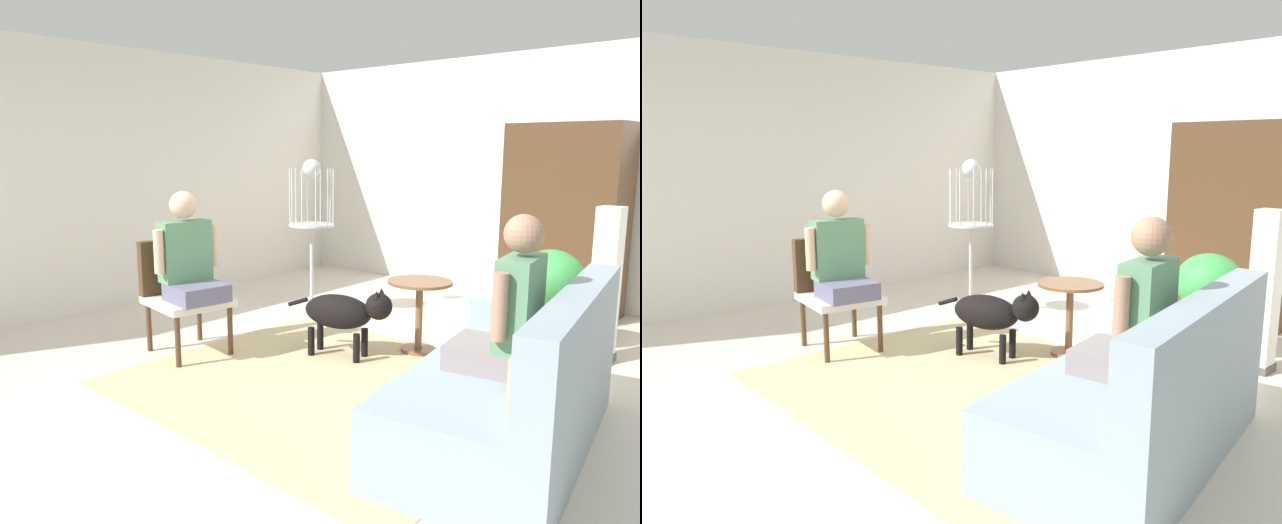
# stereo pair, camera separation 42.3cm
# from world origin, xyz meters

# --- Properties ---
(ground_plane) EXTENTS (8.11, 8.11, 0.00)m
(ground_plane) POSITION_xyz_m (0.00, 0.00, 0.00)
(ground_plane) COLOR beige
(back_wall) EXTENTS (6.83, 0.12, 2.72)m
(back_wall) POSITION_xyz_m (0.00, 3.44, 1.36)
(back_wall) COLOR silver
(back_wall) RESTS_ON ground
(left_wall) EXTENTS (0.12, 7.35, 2.72)m
(left_wall) POSITION_xyz_m (-3.17, 0.30, 1.36)
(left_wall) COLOR silver
(left_wall) RESTS_ON ground
(area_rug) EXTENTS (2.78, 2.41, 0.01)m
(area_rug) POSITION_xyz_m (0.10, -0.07, 0.00)
(area_rug) COLOR #C6B284
(area_rug) RESTS_ON ground
(couch) EXTENTS (1.23, 2.00, 0.94)m
(couch) POSITION_xyz_m (1.48, -0.05, 0.32)
(couch) COLOR #8EA0AD
(couch) RESTS_ON ground
(armchair) EXTENTS (0.69, 0.65, 0.93)m
(armchair) POSITION_xyz_m (-1.36, -0.31, 0.55)
(armchair) COLOR #4C331E
(armchair) RESTS_ON ground
(person_on_couch) EXTENTS (0.52, 0.56, 0.88)m
(person_on_couch) POSITION_xyz_m (1.43, -0.08, 0.80)
(person_on_couch) COLOR gray
(person_on_armchair) EXTENTS (0.52, 0.57, 0.87)m
(person_on_armchair) POSITION_xyz_m (-1.20, -0.33, 0.82)
(person_on_armchair) COLOR slate
(round_end_table) EXTENTS (0.53, 0.53, 0.61)m
(round_end_table) POSITION_xyz_m (0.15, 0.98, 0.42)
(round_end_table) COLOR brown
(round_end_table) RESTS_ON ground
(dog) EXTENTS (0.89, 0.43, 0.60)m
(dog) POSITION_xyz_m (-0.21, 0.46, 0.38)
(dog) COLOR black
(dog) RESTS_ON ground
(bird_cage_stand) EXTENTS (0.46, 0.46, 1.58)m
(bird_cage_stand) POSITION_xyz_m (-1.30, 1.23, 0.90)
(bird_cage_stand) COLOR silver
(bird_cage_stand) RESTS_ON ground
(potted_plant) EXTENTS (0.52, 0.52, 0.86)m
(potted_plant) POSITION_xyz_m (0.93, 1.76, 0.56)
(potted_plant) COLOR beige
(potted_plant) RESTS_ON ground
(column_lamp) EXTENTS (0.20, 0.20, 1.24)m
(column_lamp) POSITION_xyz_m (1.36, 1.77, 0.61)
(column_lamp) COLOR #4C4742
(column_lamp) RESTS_ON ground
(armoire_cabinet) EXTENTS (1.13, 0.56, 1.93)m
(armoire_cabinet) POSITION_xyz_m (0.53, 3.03, 0.97)
(armoire_cabinet) COLOR #4C331E
(armoire_cabinet) RESTS_ON ground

